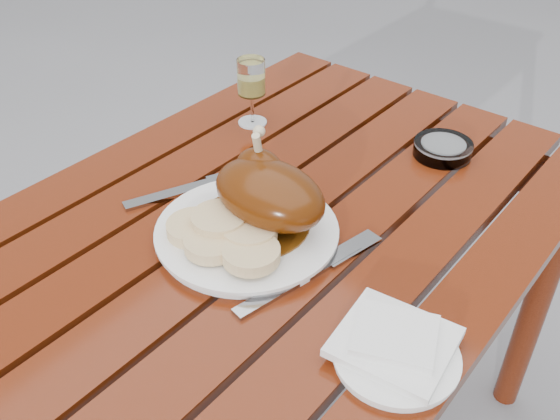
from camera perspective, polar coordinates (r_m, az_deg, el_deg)
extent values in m
cube|color=maroon|center=(1.31, -0.86, -14.01)|extent=(0.80, 1.20, 0.75)
cylinder|color=white|center=(1.01, -3.04, -2.09)|extent=(0.34, 0.34, 0.02)
cylinder|color=#552C09|center=(1.01, -2.50, -1.17)|extent=(0.19, 0.19, 0.00)
ellipsoid|color=#592406|center=(0.98, -0.97, 1.47)|extent=(0.20, 0.13, 0.10)
ellipsoid|color=#592406|center=(1.01, -1.82, 3.59)|extent=(0.09, 0.06, 0.08)
cylinder|color=#C6B28C|center=(1.01, -1.87, 4.87)|extent=(0.03, 0.04, 0.10)
cylinder|color=#E5BF8B|center=(0.99, -7.86, -1.62)|extent=(0.09, 0.09, 0.02)
cylinder|color=#E5BF8B|center=(0.95, -6.22, -2.99)|extent=(0.09, 0.09, 0.02)
cylinder|color=#E5BF8B|center=(0.92, -2.66, -4.01)|extent=(0.09, 0.09, 0.02)
cylinder|color=#E5BF8B|center=(0.96, -2.82, -1.89)|extent=(0.09, 0.09, 0.02)
cylinder|color=#E5BF8B|center=(0.98, -5.60, -0.89)|extent=(0.09, 0.09, 0.02)
cylinder|color=#D2C95F|center=(1.30, -2.61, 10.70)|extent=(0.08, 0.08, 0.14)
cylinder|color=white|center=(0.84, 10.55, -13.07)|extent=(0.17, 0.17, 0.01)
cube|color=white|center=(0.84, 10.40, -11.77)|extent=(0.16, 0.15, 0.01)
cylinder|color=#B2B7BC|center=(1.25, 14.66, 5.45)|extent=(0.12, 0.12, 0.03)
cube|color=gray|center=(1.12, -9.33, 1.64)|extent=(0.10, 0.19, 0.01)
cube|color=gray|center=(0.93, 1.86, -6.25)|extent=(0.07, 0.24, 0.01)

